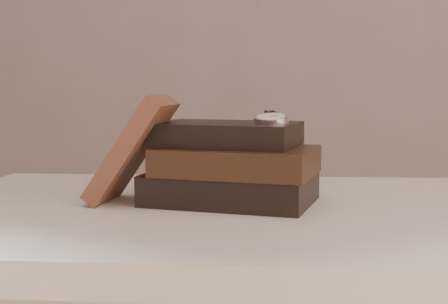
{
  "coord_description": "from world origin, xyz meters",
  "views": [
    {
      "loc": [
        0.01,
        -0.56,
        0.93
      ],
      "look_at": [
        -0.07,
        0.38,
        0.82
      ],
      "focal_mm": 51.62,
      "sensor_mm": 36.0,
      "label": 1
    }
  ],
  "objects": [
    {
      "name": "table",
      "position": [
        0.0,
        0.35,
        0.66
      ],
      "size": [
        1.0,
        0.6,
        0.75
      ],
      "color": "silver",
      "rests_on": "ground"
    },
    {
      "name": "book_stack",
      "position": [
        -0.05,
        0.38,
        0.81
      ],
      "size": [
        0.27,
        0.22,
        0.12
      ],
      "color": "black",
      "rests_on": "table"
    },
    {
      "name": "journal",
      "position": [
        -0.2,
        0.37,
        0.83
      ],
      "size": [
        0.13,
        0.12,
        0.16
      ],
      "primitive_type": "cube",
      "rotation": [
        0.0,
        0.6,
        -0.12
      ],
      "color": "#47271B",
      "rests_on": "table"
    },
    {
      "name": "pocket_watch",
      "position": [
        0.0,
        0.36,
        0.88
      ],
      "size": [
        0.06,
        0.15,
        0.02
      ],
      "color": "silver",
      "rests_on": "book_stack"
    },
    {
      "name": "eyeglasses",
      "position": [
        -0.12,
        0.47,
        0.82
      ],
      "size": [
        0.12,
        0.13,
        0.05
      ],
      "color": "silver",
      "rests_on": "book_stack"
    }
  ]
}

